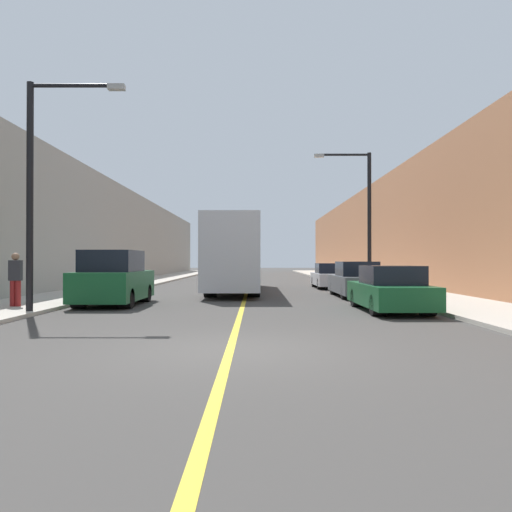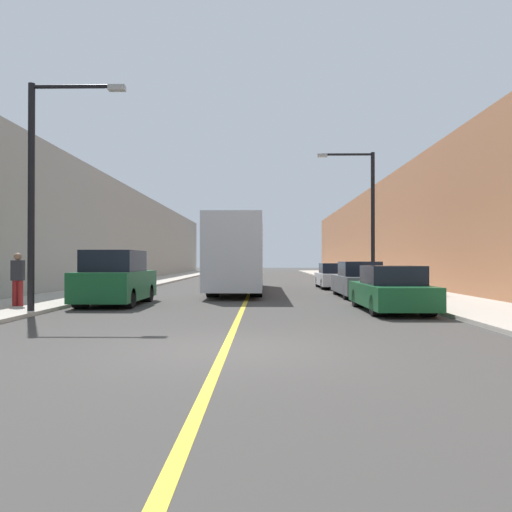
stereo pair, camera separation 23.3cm
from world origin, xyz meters
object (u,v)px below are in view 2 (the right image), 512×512
parked_suv_left (115,280)px  bus (239,254)px  car_right_mid (359,281)px  car_right_far (334,277)px  car_right_near (391,291)px  street_lamp_left (41,178)px  street_lamp_right (367,210)px  pedestrian (18,278)px

parked_suv_left → bus: bearing=62.6°
car_right_mid → car_right_far: 6.96m
car_right_near → car_right_far: bearing=89.7°
bus → car_right_far: bearing=29.5°
street_lamp_left → street_lamp_right: 15.93m
bus → parked_suv_left: (-4.10, -7.90, -1.02)m
parked_suv_left → pedestrian: parked_suv_left is taller
car_right_far → pedestrian: pedestrian is taller
bus → car_right_mid: bus is taller
parked_suv_left → pedestrian: size_ratio=2.52×
bus → pedestrian: (-6.80, -9.66, -0.90)m
car_right_far → parked_suv_left: bearing=-130.9°
parked_suv_left → street_lamp_right: bearing=34.6°
car_right_mid → street_lamp_left: bearing=-146.3°
car_right_mid → pedestrian: pedestrian is taller
car_right_mid → street_lamp_right: (1.08, 3.35, 3.47)m
car_right_far → street_lamp_left: 18.12m
car_right_near → street_lamp_right: street_lamp_right is taller
street_lamp_left → parked_suv_left: bearing=68.5°
car_right_near → bus: bearing=117.8°
street_lamp_right → pedestrian: size_ratio=4.00×
pedestrian → parked_suv_left: bearing=33.1°
street_lamp_right → car_right_far: bearing=108.0°
car_right_near → street_lamp_right: 10.21m
car_right_near → street_lamp_left: street_lamp_left is taller
car_right_mid → bus: bearing=144.3°
parked_suv_left → car_right_mid: (9.56, 3.98, -0.20)m
bus → street_lamp_left: 12.56m
parked_suv_left → pedestrian: (-2.70, -1.76, 0.11)m
car_right_mid → pedestrian: 13.55m
car_right_far → street_lamp_left: (-10.75, -14.18, 3.42)m
parked_suv_left → car_right_near: size_ratio=0.94×
car_right_near → car_right_far: (0.06, 13.12, 0.00)m
car_right_near → pedestrian: size_ratio=2.68×
street_lamp_right → pedestrian: (-13.35, -9.09, -3.16)m
street_lamp_left → pedestrian: (-1.43, 1.48, -3.06)m
parked_suv_left → pedestrian: bearing=-146.9°
street_lamp_right → pedestrian: street_lamp_right is taller
bus → car_right_far: size_ratio=2.88×
bus → car_right_near: bearing=-62.2°
parked_suv_left → street_lamp_right: size_ratio=0.63×
street_lamp_left → bus: bearing=64.2°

